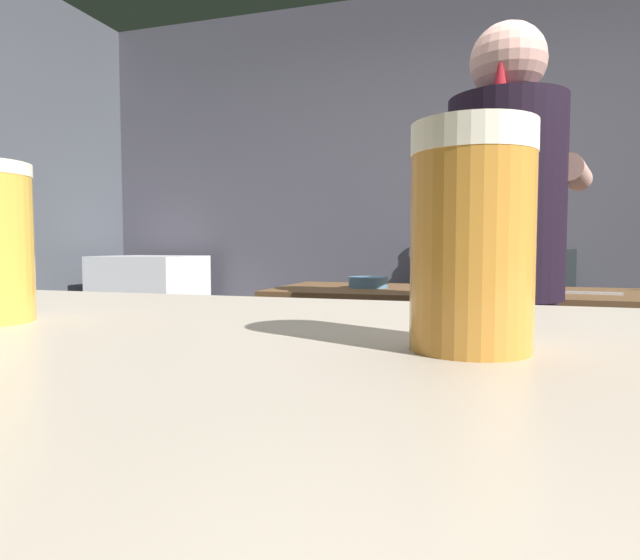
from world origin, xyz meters
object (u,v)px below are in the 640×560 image
Objects in this scene: bartender at (503,275)px; bottle_vinegar at (449,232)px; mixing_bowl at (368,282)px; pint_glass_far at (472,238)px; chefs_knife at (584,293)px; bottle_soy at (504,236)px; bottle_olive_oil at (476,237)px; mini_fridge at (151,333)px.

bartender is 6.78× the size of bottle_vinegar.
mixing_bowl is 1.20× the size of pint_glass_far.
chefs_knife is (0.28, 0.41, -0.08)m from bartender.
bartender is 9.14× the size of bottle_soy.
mixing_bowl reaches higher than chefs_knife.
bottle_olive_oil is (-0.16, 0.04, -0.01)m from bottle_soy.
bottle_vinegar is at bearing 162.94° from bottle_soy.
bottle_vinegar is (-0.32, 0.10, 0.03)m from bottle_soy.
bartender is at bearing -91.07° from bottle_soy.
bottle_olive_oil reaches higher than mixing_bowl.
bottle_vinegar is (0.23, 1.23, 0.23)m from mixing_bowl.
mini_fridge is at bearing -175.65° from bottle_soy.
mini_fridge is 2.35m from bottle_soy.
bottle_olive_oil reaches higher than mini_fridge.
mini_fridge is 5.85× the size of bottle_olive_oil.
bottle_vinegar is at bearing 7.90° from mini_fridge.
bottle_soy is (-0.25, 1.19, 0.22)m from chefs_knife.
mini_fridge is 2.01m from mixing_bowl.
bottle_soy is at bearing 11.57° from bartender.
pint_glass_far is (0.47, -1.85, 0.15)m from mixing_bowl.
mixing_bowl is 0.80m from chefs_knife.
bottle_olive_oil is at bearing 113.66° from chefs_knife.
mini_fridge is at bearing 69.96° from bartender.
bartender reaches higher than bottle_vinegar.
mixing_bowl is at bearing -115.67° from bottle_soy.
bartender reaches higher than mixing_bowl.
bartender is at bearing 88.24° from pint_glass_far.
chefs_knife is at bearing -66.18° from bottle_vinegar.
bartender is 1.65m from bottle_olive_oil.
pint_glass_far is at bearing -88.39° from bottle_olive_oil.
pint_glass_far is 0.75× the size of bottle_olive_oil.
chefs_knife is at bearing -22.15° from mini_fridge.
bottle_soy is 0.74× the size of bottle_vinegar.
bottle_soy is at bearing 107.19° from chefs_knife.
bartender is 0.50m from chefs_knife.
mini_fridge reaches higher than mixing_bowl.
bartender is at bearing -119.47° from chefs_knife.
pint_glass_far is at bearing -95.01° from chefs_knife.
bartender is 10.97× the size of mixing_bowl.
bottle_olive_oil is (-0.41, 1.23, 0.22)m from chefs_knife.
bartender is 13.21× the size of pint_glass_far.
bartender is at bearing -85.54° from bottle_olive_oil.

